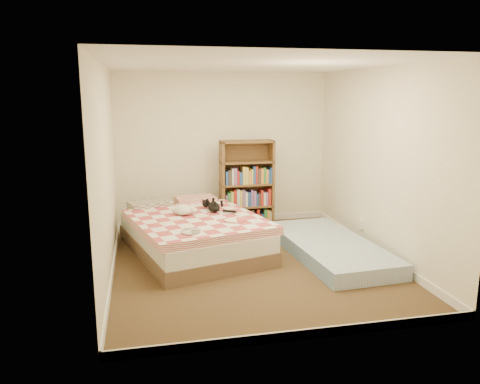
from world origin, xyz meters
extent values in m
cube|color=#452E1D|center=(0.00, 0.00, 0.00)|extent=(3.50, 4.00, 0.01)
cube|color=white|center=(0.00, 0.00, 2.50)|extent=(3.50, 4.00, 0.01)
cube|color=silver|center=(0.00, 2.00, 1.25)|extent=(3.50, 0.01, 2.50)
cube|color=silver|center=(0.00, -2.00, 1.25)|extent=(3.50, 0.01, 2.50)
cube|color=silver|center=(-1.75, 0.00, 1.25)|extent=(0.01, 4.00, 2.50)
cube|color=silver|center=(1.75, 0.00, 1.25)|extent=(0.01, 4.00, 2.50)
cube|color=white|center=(0.00, 1.99, 0.05)|extent=(3.50, 0.02, 0.10)
cube|color=white|center=(0.00, -1.99, 0.05)|extent=(3.50, 0.02, 0.10)
cube|color=white|center=(-1.74, 0.00, 0.05)|extent=(0.02, 4.00, 0.10)
cube|color=white|center=(1.74, 0.00, 0.05)|extent=(0.02, 4.00, 0.10)
cube|color=white|center=(1.74, 0.40, 0.30)|extent=(0.03, 0.09, 0.13)
cube|color=brown|center=(-0.68, 0.60, 0.10)|extent=(2.04, 2.50, 0.20)
cube|color=silver|center=(-0.68, 0.60, 0.31)|extent=(2.00, 2.45, 0.22)
cube|color=#C1484D|center=(-0.68, 0.60, 0.47)|extent=(2.01, 2.14, 0.11)
cube|color=#6D635C|center=(-1.04, 1.42, 0.50)|extent=(0.68, 0.52, 0.16)
cube|color=#C1484D|center=(-0.32, 1.42, 0.50)|extent=(0.68, 0.52, 0.16)
cube|color=brown|center=(-0.10, 1.62, 0.72)|extent=(0.04, 0.29, 1.43)
cube|color=brown|center=(0.72, 1.62, 0.72)|extent=(0.04, 0.29, 1.43)
cube|color=brown|center=(0.31, 1.75, 0.72)|extent=(0.86, 0.03, 1.43)
cube|color=brown|center=(0.31, 1.62, 0.02)|extent=(0.86, 0.30, 0.03)
cube|color=brown|center=(0.31, 1.62, 0.72)|extent=(0.86, 0.30, 0.03)
cube|color=brown|center=(0.31, 1.62, 1.41)|extent=(0.86, 0.30, 0.03)
cube|color=#789CC8|center=(1.12, 0.08, 0.10)|extent=(1.16, 2.31, 0.20)
ellipsoid|color=black|center=(-0.36, 0.78, 0.58)|extent=(0.30, 0.40, 0.12)
sphere|color=black|center=(-0.36, 0.98, 0.60)|extent=(0.15, 0.15, 0.11)
cone|color=black|center=(-0.39, 1.01, 0.64)|extent=(0.05, 0.05, 0.04)
cone|color=black|center=(-0.33, 1.01, 0.64)|extent=(0.05, 0.05, 0.04)
cylinder|color=black|center=(-0.27, 0.53, 0.55)|extent=(0.12, 0.20, 0.04)
ellipsoid|color=silver|center=(-0.80, 0.66, 0.59)|extent=(0.32, 0.35, 0.14)
sphere|color=silver|center=(-0.72, 0.57, 0.61)|extent=(0.14, 0.14, 0.11)
sphere|color=silver|center=(-0.68, 0.53, 0.59)|extent=(0.06, 0.06, 0.05)
sphere|color=silver|center=(-0.91, 0.71, 0.58)|extent=(0.08, 0.08, 0.06)
camera|label=1|loc=(-1.35, -5.61, 2.15)|focal=35.00mm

